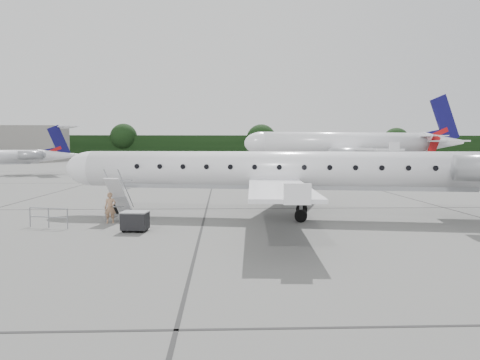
{
  "coord_description": "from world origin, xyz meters",
  "views": [
    {
      "loc": [
        -4.84,
        -23.77,
        4.09
      ],
      "look_at": [
        -3.85,
        1.83,
        2.3
      ],
      "focal_mm": 35.0,
      "sensor_mm": 36.0,
      "label": 1
    }
  ],
  "objects": [
    {
      "name": "ground",
      "position": [
        0.0,
        0.0,
        0.0
      ],
      "size": [
        320.0,
        320.0,
        0.0
      ],
      "primitive_type": "plane",
      "color": "slate",
      "rests_on": "ground"
    },
    {
      "name": "treeline",
      "position": [
        0.0,
        130.0,
        4.0
      ],
      "size": [
        260.0,
        4.0,
        8.0
      ],
      "primitive_type": "cube",
      "color": "black",
      "rests_on": "ground"
    },
    {
      "name": "main_regional_jet",
      "position": [
        -1.28,
        3.25,
        3.85
      ],
      "size": [
        33.51,
        26.8,
        7.7
      ],
      "primitive_type": null,
      "rotation": [
        0.0,
        0.0,
        -0.19
      ],
      "color": "white",
      "rests_on": "ground"
    },
    {
      "name": "airstair",
      "position": [
        -10.65,
        2.75,
        1.21
      ],
      "size": [
        1.24,
        2.32,
        2.41
      ],
      "primitive_type": null,
      "rotation": [
        0.0,
        0.0,
        -0.19
      ],
      "color": "white",
      "rests_on": "ground"
    },
    {
      "name": "passenger",
      "position": [
        -10.88,
        1.53,
        0.84
      ],
      "size": [
        0.65,
        0.46,
        1.67
      ],
      "primitive_type": "imported",
      "rotation": [
        0.0,
        0.0,
        0.11
      ],
      "color": "#956E51",
      "rests_on": "ground"
    },
    {
      "name": "safety_railing",
      "position": [
        -13.68,
        0.17,
        0.5
      ],
      "size": [
        2.13,
        0.7,
        1.0
      ],
      "primitive_type": null,
      "rotation": [
        0.0,
        0.0,
        -0.29
      ],
      "color": "gray",
      "rests_on": "ground"
    },
    {
      "name": "baggage_cart",
      "position": [
        -9.08,
        -1.08,
        0.52
      ],
      "size": [
        1.32,
        1.12,
        1.04
      ],
      "primitive_type": null,
      "rotation": [
        0.0,
        0.0,
        -0.12
      ],
      "color": "black",
      "rests_on": "ground"
    },
    {
      "name": "bg_narrowbody",
      "position": [
        15.72,
        53.77,
        6.59
      ],
      "size": [
        40.63,
        32.25,
        13.17
      ],
      "primitive_type": null,
      "rotation": [
        0.0,
        0.0,
        0.17
      ],
      "color": "white",
      "rests_on": "ground"
    }
  ]
}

